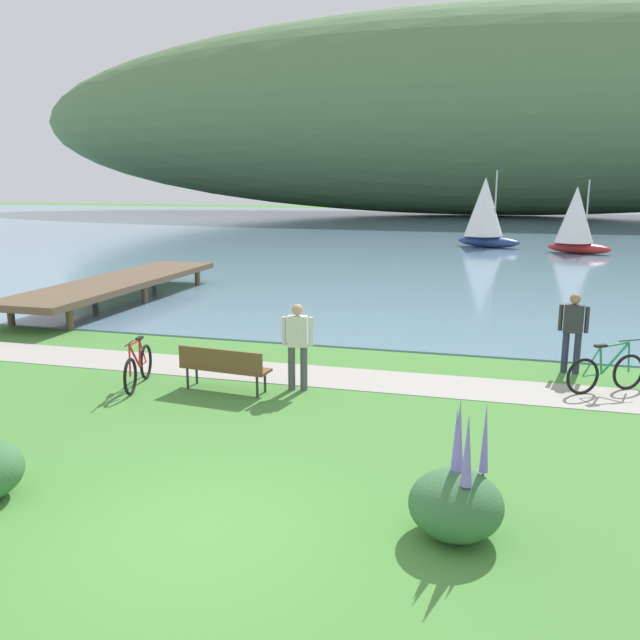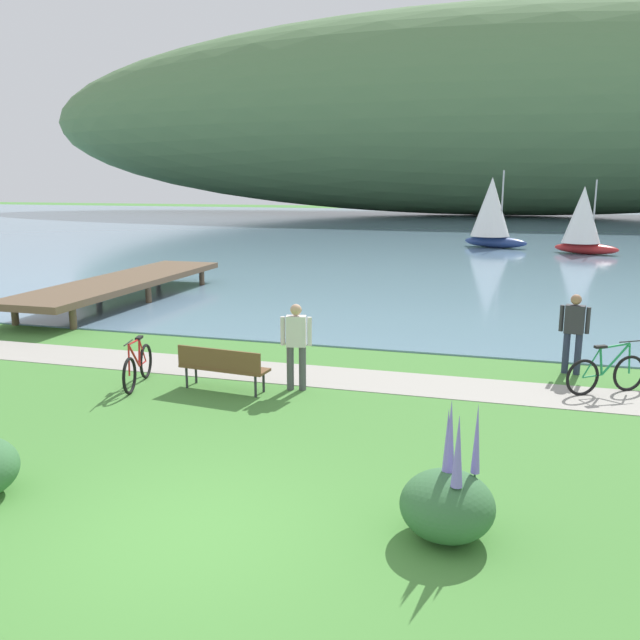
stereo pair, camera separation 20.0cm
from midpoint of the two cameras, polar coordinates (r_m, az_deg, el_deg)
name	(u,v)px [view 1 (the left image)]	position (r m, az deg, el deg)	size (l,w,h in m)	color
ground_plane	(197,533)	(8.20, -11.35, -17.65)	(200.00, 200.00, 0.00)	#478438
bay_water	(459,231)	(55.47, 11.82, 7.58)	(180.00, 80.00, 0.04)	#6B8EA8
distant_hillside	(491,112)	(81.61, 14.50, 17.01)	(116.26, 28.00, 23.33)	#567A4C
shoreline_path	(332,377)	(13.78, 0.61, -4.97)	(60.00, 1.50, 0.01)	#A39E93
park_bench_near_camera	(223,366)	(12.89, -8.80, -3.92)	(1.84, 0.67, 0.88)	brown
bicycle_leaning_near_bench	(138,367)	(13.60, -15.87, -3.94)	(0.48, 1.73, 1.01)	black
bicycle_beside_path	(606,372)	(13.85, 23.15, -4.19)	(1.54, 0.97, 1.01)	black
person_at_shoreline	(573,328)	(14.84, 20.70, -0.65)	(0.60, 0.29, 1.71)	#282D47
person_on_the_grass	(298,341)	(12.74, -2.41, -1.86)	(0.60, 0.29, 1.71)	#4C4C51
echium_bush_beside_closest	(456,501)	(7.93, 10.98, -15.17)	(1.08, 1.08, 1.65)	#386B3D
sailboat_mid_bay	(576,219)	(39.47, 21.16, 8.16)	(3.56, 2.64, 4.04)	#B22323
sailboat_toward_hillside	(485,211)	(41.56, 13.97, 9.11)	(4.04, 2.99, 4.59)	navy
pier_dock	(118,282)	(23.07, -17.30, 3.12)	(2.40, 10.00, 0.80)	brown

